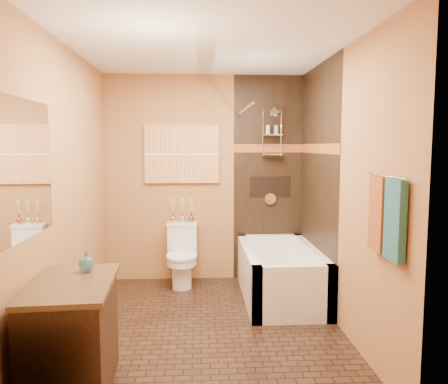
{
  "coord_description": "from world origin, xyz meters",
  "views": [
    {
      "loc": [
        -0.07,
        -3.83,
        1.64
      ],
      "look_at": [
        0.17,
        0.4,
        1.2
      ],
      "focal_mm": 35.0,
      "sensor_mm": 36.0,
      "label": 1
    }
  ],
  "objects": [
    {
      "name": "bud_vases",
      "position": [
        -0.28,
        1.39,
        0.88
      ],
      "size": [
        0.28,
        0.06,
        0.27
      ],
      "color": "gold",
      "rests_on": "toilet"
    },
    {
      "name": "wall_left",
      "position": [
        -1.2,
        0.0,
        1.25
      ],
      "size": [
        0.02,
        3.0,
        2.5
      ],
      "primitive_type": "cube",
      "color": "#A57040",
      "rests_on": "floor"
    },
    {
      "name": "mosaic_band_right",
      "position": [
        1.18,
        0.75,
        1.62
      ],
      "size": [
        0.01,
        1.5,
        0.1
      ],
      "primitive_type": "cube",
      "color": "maroon",
      "rests_on": "alcove_tile_right"
    },
    {
      "name": "towel_rust",
      "position": [
        1.16,
        -0.92,
        1.18
      ],
      "size": [
        0.05,
        0.22,
        0.52
      ],
      "primitive_type": "cube",
      "color": "brown",
      "rests_on": "towel_bar"
    },
    {
      "name": "mosaic_band_back",
      "position": [
        0.78,
        1.48,
        1.62
      ],
      "size": [
        0.85,
        0.01,
        0.1
      ],
      "primitive_type": "cube",
      "color": "maroon",
      "rests_on": "alcove_tile_back"
    },
    {
      "name": "wall_front",
      "position": [
        0.0,
        -1.5,
        1.25
      ],
      "size": [
        2.4,
        0.02,
        2.5
      ],
      "primitive_type": "cube",
      "color": "#A57040",
      "rests_on": "floor"
    },
    {
      "name": "vanity",
      "position": [
        -0.92,
        -1.0,
        0.38
      ],
      "size": [
        0.58,
        0.89,
        0.76
      ],
      "rotation": [
        0.0,
        0.0,
        0.06
      ],
      "color": "black",
      "rests_on": "floor"
    },
    {
      "name": "toilet",
      "position": [
        -0.28,
        1.23,
        0.37
      ],
      "size": [
        0.38,
        0.55,
        0.73
      ],
      "rotation": [
        0.0,
        0.0,
        -0.05
      ],
      "color": "white",
      "rests_on": "floor"
    },
    {
      "name": "alcove_tile_back",
      "position": [
        0.78,
        1.49,
        1.25
      ],
      "size": [
        0.85,
        0.01,
        2.5
      ],
      "primitive_type": "cube",
      "color": "black",
      "rests_on": "wall_back"
    },
    {
      "name": "towel_bar",
      "position": [
        1.15,
        -1.05,
        1.45
      ],
      "size": [
        0.02,
        0.55,
        0.02
      ],
      "primitive_type": "cylinder",
      "rotation": [
        1.57,
        0.0,
        0.0
      ],
      "color": "silver",
      "rests_on": "wall_right"
    },
    {
      "name": "towel_teal",
      "position": [
        1.16,
        -1.18,
        1.18
      ],
      "size": [
        0.05,
        0.22,
        0.52
      ],
      "primitive_type": "cube",
      "color": "#1B4B5B",
      "rests_on": "towel_bar"
    },
    {
      "name": "alcove_tile_right",
      "position": [
        1.19,
        0.75,
        1.25
      ],
      "size": [
        0.01,
        1.5,
        2.5
      ],
      "primitive_type": "cube",
      "color": "black",
      "rests_on": "wall_right"
    },
    {
      "name": "curtain_rod",
      "position": [
        0.4,
        0.75,
        2.02
      ],
      "size": [
        0.03,
        1.55,
        0.03
      ],
      "primitive_type": "cylinder",
      "rotation": [
        1.57,
        0.0,
        0.0
      ],
      "color": "silver",
      "rests_on": "wall_back"
    },
    {
      "name": "shower_fixtures",
      "position": [
        0.8,
        1.38,
        1.67
      ],
      "size": [
        0.24,
        0.33,
        1.16
      ],
      "color": "silver",
      "rests_on": "floor"
    },
    {
      "name": "vanity_mirror",
      "position": [
        -1.19,
        -1.0,
        1.5
      ],
      "size": [
        0.01,
        1.0,
        0.9
      ],
      "primitive_type": "cube",
      "color": "white",
      "rests_on": "wall_left"
    },
    {
      "name": "sunset_painting",
      "position": [
        -0.28,
        1.48,
        1.55
      ],
      "size": [
        0.9,
        0.04,
        0.7
      ],
      "primitive_type": "cube",
      "color": "#C5612E",
      "rests_on": "wall_back"
    },
    {
      "name": "wall_back",
      "position": [
        0.0,
        1.5,
        1.25
      ],
      "size": [
        2.4,
        0.02,
        2.5
      ],
      "primitive_type": "cube",
      "color": "#A57040",
      "rests_on": "floor"
    },
    {
      "name": "bathtub",
      "position": [
        0.8,
        0.75,
        0.22
      ],
      "size": [
        0.8,
        1.5,
        0.55
      ],
      "color": "white",
      "rests_on": "floor"
    },
    {
      "name": "ceiling",
      "position": [
        0.0,
        0.0,
        2.5
      ],
      "size": [
        3.0,
        3.0,
        0.0
      ],
      "primitive_type": "plane",
      "color": "silver",
      "rests_on": "wall_back"
    },
    {
      "name": "wall_right",
      "position": [
        1.2,
        0.0,
        1.25
      ],
      "size": [
        0.02,
        3.0,
        2.5
      ],
      "primitive_type": "cube",
      "color": "#A57040",
      "rests_on": "floor"
    },
    {
      "name": "floor",
      "position": [
        0.0,
        0.0,
        0.0
      ],
      "size": [
        3.0,
        3.0,
        0.0
      ],
      "primitive_type": "plane",
      "color": "black",
      "rests_on": "ground"
    },
    {
      "name": "alcove_niche",
      "position": [
        0.8,
        1.48,
        1.15
      ],
      "size": [
        0.5,
        0.01,
        0.25
      ],
      "primitive_type": "cube",
      "color": "black",
      "rests_on": "alcove_tile_back"
    },
    {
      "name": "teal_bottle",
      "position": [
        -0.87,
        -0.77,
        0.83
      ],
      "size": [
        0.12,
        0.12,
        0.18
      ],
      "primitive_type": null,
      "rotation": [
        0.0,
        0.0,
        -0.06
      ],
      "color": "#296F7D",
      "rests_on": "vanity"
    }
  ]
}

